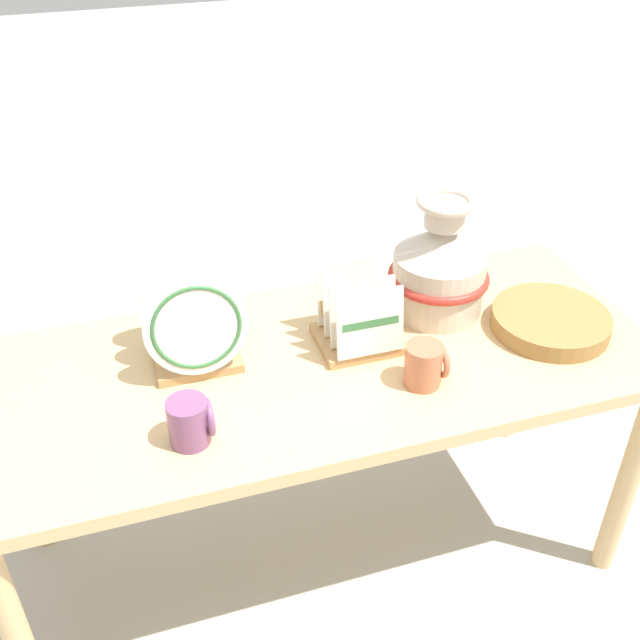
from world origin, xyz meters
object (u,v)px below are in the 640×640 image
Objects in this scene: mug_terracotta_glaze at (425,364)px; dish_rack_round_plates at (194,328)px; ceramic_vase at (440,266)px; dish_rack_square_plates at (358,323)px; mug_plum_glaze at (191,421)px; wicker_charger_stack at (550,321)px.

dish_rack_round_plates is at bearing 154.53° from mug_terracotta_glaze.
ceramic_vase is 0.26m from dish_rack_square_plates.
dish_rack_square_plates is at bearing -5.94° from dish_rack_round_plates.
mug_plum_glaze is (-0.05, -0.25, -0.05)m from dish_rack_round_plates.
ceramic_vase is 0.61m from dish_rack_round_plates.
mug_terracotta_glaze is at bearing -64.08° from dish_rack_square_plates.
dish_rack_square_plates is 0.48m from mug_plum_glaze.
wicker_charger_stack is 0.90m from mug_plum_glaze.
ceramic_vase is 3.09× the size of mug_terracotta_glaze.
mug_terracotta_glaze is 0.52m from mug_plum_glaze.
mug_plum_glaze is (-0.89, -0.12, 0.03)m from wicker_charger_stack.
dish_rack_square_plates reaches higher than wicker_charger_stack.
mug_terracotta_glaze is at bearing 2.96° from mug_plum_glaze.
dish_rack_round_plates is 2.51× the size of mug_terracotta_glaze.
dish_rack_round_plates reaches higher than mug_plum_glaze.
dish_rack_square_plates is 0.47m from wicker_charger_stack.
ceramic_vase reaches higher than dish_rack_round_plates.
mug_terracotta_glaze and mug_plum_glaze have the same top height.
dish_rack_square_plates reaches higher than mug_terracotta_glaze.
dish_rack_round_plates is at bearing -176.52° from ceramic_vase.
wicker_charger_stack is 0.39m from mug_terracotta_glaze.
mug_terracotta_glaze is (0.09, -0.18, -0.01)m from dish_rack_square_plates.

